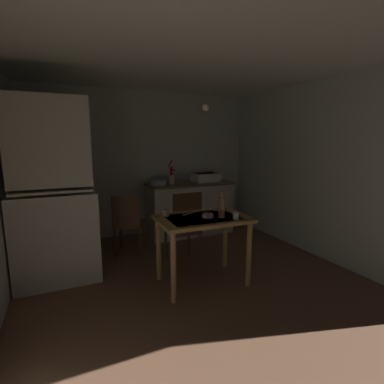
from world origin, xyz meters
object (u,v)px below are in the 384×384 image
object	(u,v)px
glass_bottle	(222,207)
hand_pump	(172,173)
hutch_cabinet	(54,199)
teacup_mint	(166,213)
serving_bowl_wide	(208,216)
sink_basin	(206,177)
dining_table	(203,228)
chair_far_side	(184,227)
chair_by_counter	(128,223)
mixing_bowl_counter	(158,183)

from	to	relation	value
glass_bottle	hand_pump	bearing A→B (deg)	86.72
hutch_cabinet	teacup_mint	xyz separation A→B (m)	(1.11, -0.48, -0.16)
serving_bowl_wide	glass_bottle	size ratio (longest dim) A/B	0.42
sink_basin	hand_pump	xyz separation A→B (m)	(-0.62, 0.05, 0.09)
dining_table	chair_far_side	bearing A→B (deg)	88.90
chair_by_counter	glass_bottle	xyz separation A→B (m)	(0.76, -1.25, 0.42)
hand_pump	dining_table	xyz separation A→B (m)	(-0.29, -1.75, -0.42)
hand_pump	serving_bowl_wide	size ratio (longest dim) A/B	3.22
serving_bowl_wide	glass_bottle	distance (m)	0.18
chair_far_side	glass_bottle	world-z (taller)	glass_bottle
hand_pump	chair_far_side	world-z (taller)	hand_pump
dining_table	teacup_mint	size ratio (longest dim) A/B	14.23
dining_table	glass_bottle	world-z (taller)	glass_bottle
hutch_cabinet	serving_bowl_wide	world-z (taller)	hutch_cabinet
mixing_bowl_counter	chair_far_side	size ratio (longest dim) A/B	0.27
dining_table	glass_bottle	size ratio (longest dim) A/B	3.49
serving_bowl_wide	teacup_mint	size ratio (longest dim) A/B	1.71
dining_table	chair_by_counter	world-z (taller)	chair_by_counter
chair_far_side	teacup_mint	xyz separation A→B (m)	(-0.36, -0.34, 0.30)
hutch_cabinet	chair_by_counter	xyz separation A→B (m)	(0.89, 0.48, -0.49)
mixing_bowl_counter	glass_bottle	size ratio (longest dim) A/B	0.91
sink_basin	mixing_bowl_counter	world-z (taller)	sink_basin
chair_by_counter	sink_basin	bearing A→B (deg)	19.71
chair_far_side	glass_bottle	xyz separation A→B (m)	(0.17, -0.63, 0.38)
mixing_bowl_counter	chair_by_counter	distance (m)	0.90
serving_bowl_wide	hand_pump	bearing A→B (deg)	82.17
teacup_mint	glass_bottle	world-z (taller)	glass_bottle
dining_table	teacup_mint	world-z (taller)	teacup_mint
hutch_cabinet	serving_bowl_wide	bearing A→B (deg)	-25.46
chair_far_side	serving_bowl_wide	bearing A→B (deg)	-86.40
chair_by_counter	teacup_mint	size ratio (longest dim) A/B	12.08
dining_table	chair_far_side	distance (m)	0.57
hutch_cabinet	sink_basin	distance (m)	2.58
hutch_cabinet	hand_pump	bearing A→B (deg)	30.99
chair_far_side	dining_table	bearing A→B (deg)	-91.10
sink_basin	glass_bottle	xyz separation A→B (m)	(-0.72, -1.79, -0.08)
hutch_cabinet	sink_basin	bearing A→B (deg)	23.05
hand_pump	dining_table	size ratio (longest dim) A/B	0.39
hutch_cabinet	mixing_bowl_counter	bearing A→B (deg)	32.70
serving_bowl_wide	teacup_mint	distance (m)	0.46
hand_pump	mixing_bowl_counter	size ratio (longest dim) A/B	1.49
glass_bottle	chair_far_side	bearing A→B (deg)	105.53
hutch_cabinet	glass_bottle	world-z (taller)	hutch_cabinet
chair_far_side	teacup_mint	distance (m)	0.58
serving_bowl_wide	teacup_mint	bearing A→B (deg)	149.43
mixing_bowl_counter	dining_table	xyz separation A→B (m)	(-0.03, -1.65, -0.28)
hand_pump	dining_table	world-z (taller)	hand_pump
glass_bottle	teacup_mint	bearing A→B (deg)	151.45
mixing_bowl_counter	glass_bottle	world-z (taller)	glass_bottle
hand_pump	chair_by_counter	world-z (taller)	hand_pump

